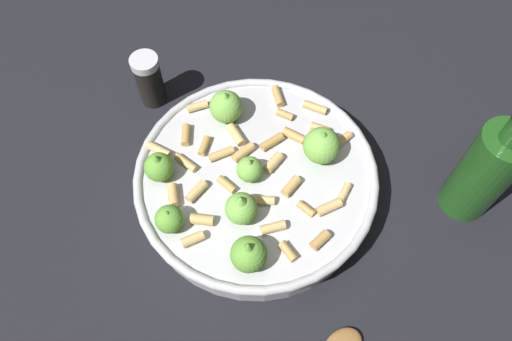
# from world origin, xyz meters

# --- Properties ---
(ground_plane) EXTENTS (2.40, 2.40, 0.00)m
(ground_plane) POSITION_xyz_m (0.00, 0.00, 0.00)
(ground_plane) COLOR black
(cooking_pan) EXTENTS (0.31, 0.31, 0.10)m
(cooking_pan) POSITION_xyz_m (-0.00, 0.00, 0.03)
(cooking_pan) COLOR #B7B7BC
(cooking_pan) RESTS_ON ground
(pepper_shaker) EXTENTS (0.04, 0.04, 0.09)m
(pepper_shaker) POSITION_xyz_m (0.19, 0.11, 0.04)
(pepper_shaker) COLOR black
(pepper_shaker) RESTS_ON ground
(olive_oil_bottle) EXTENTS (0.06, 0.06, 0.20)m
(olive_oil_bottle) POSITION_xyz_m (-0.09, -0.26, 0.08)
(olive_oil_bottle) COLOR #1E4C19
(olive_oil_bottle) RESTS_ON ground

